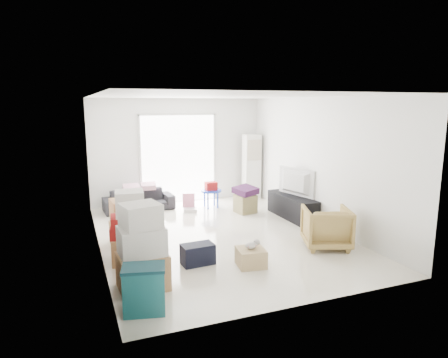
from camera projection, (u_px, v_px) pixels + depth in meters
The scene contains 21 objects.
room_shell at pixel (219, 168), 7.63m from camera, with size 4.98×6.48×3.18m.
sliding_door at pixel (179, 155), 10.38m from camera, with size 2.10×0.04×2.33m.
ac_tower at pixel (252, 167), 10.84m from camera, with size 0.45×0.30×1.75m, color white.
tv_console at pixel (292, 207), 9.07m from camera, with size 0.46×1.54×0.51m, color black.
television at pixel (293, 193), 9.01m from camera, with size 1.07×0.62×0.14m, color black.
sofa at pixel (139, 197), 9.70m from camera, with size 1.67×0.49×0.65m, color #25252A.
pillow_left at pixel (131, 182), 9.53m from camera, with size 0.37×0.29×0.12m, color #C891A4.
pillow_right at pixel (148, 180), 9.76m from camera, with size 0.38×0.31×0.13m, color #C891A4.
armchair at pixel (326, 225), 7.17m from camera, with size 0.79×0.74×0.81m, color #9C7E45.
storage_bins at pixel (144, 289), 4.93m from camera, with size 0.59×0.47×0.60m.
box_stack_a at pixel (142, 251), 5.53m from camera, with size 0.70×0.59×1.22m.
box_stack_b at pixel (131, 231), 6.50m from camera, with size 0.71×0.69×1.18m.
box_stack_c at pixel (125, 222), 7.36m from camera, with size 0.57×0.52×0.84m.
loose_box at pixel (140, 228), 7.78m from camera, with size 0.42×0.42×0.35m, color #A57C4A.
duffel_bag at pixel (198, 254), 6.45m from camera, with size 0.52×0.31×0.33m, color black.
ottoman at pixel (245, 204), 9.50m from camera, with size 0.43×0.43×0.43m, color #9E975B.
blanket at pixel (245, 192), 9.45m from camera, with size 0.47×0.47×0.14m, color #451B45.
kids_table at pixel (211, 189), 9.92m from camera, with size 0.52×0.52×0.65m.
toy_walker at pixel (190, 206), 9.65m from camera, with size 0.37×0.34×0.42m.
wood_crate at pixel (251, 257), 6.37m from camera, with size 0.43×0.43×0.29m, color tan.
plush_bunny at pixel (252, 245), 6.35m from camera, with size 0.27×0.15×0.13m.
Camera 1 is at (-2.65, -7.06, 2.55)m, focal length 32.00 mm.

